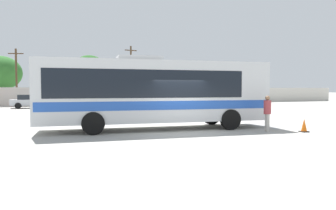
% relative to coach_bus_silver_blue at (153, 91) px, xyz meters
% --- Properties ---
extents(ground_plane, '(300.00, 300.00, 0.00)m').
position_rel_coach_bus_silver_blue_xyz_m(ground_plane, '(0.87, 8.28, -1.97)').
color(ground_plane, '#A3A099').
extents(perimeter_wall, '(80.00, 0.30, 2.26)m').
position_rel_coach_bus_silver_blue_xyz_m(perimeter_wall, '(0.87, 25.72, -0.84)').
color(perimeter_wall, beige).
rests_on(perimeter_wall, ground_plane).
extents(coach_bus_silver_blue, '(11.86, 3.73, 3.70)m').
position_rel_coach_bus_silver_blue_xyz_m(coach_bus_silver_blue, '(0.00, 0.00, 0.00)').
color(coach_bus_silver_blue, silver).
rests_on(coach_bus_silver_blue, ground_plane).
extents(attendant_by_bus_door, '(0.42, 0.42, 1.75)m').
position_rel_coach_bus_silver_blue_xyz_m(attendant_by_bus_door, '(4.94, -2.76, -0.99)').
color(attendant_by_bus_door, '#B7B2A8').
rests_on(attendant_by_bus_door, ground_plane).
extents(parked_car_second_silver, '(4.25, 2.07, 1.45)m').
position_rel_coach_bus_silver_blue_xyz_m(parked_car_second_silver, '(-6.66, 21.81, -1.20)').
color(parked_car_second_silver, '#B7BABF').
rests_on(parked_car_second_silver, ground_plane).
extents(parked_car_third_black, '(4.33, 2.27, 1.45)m').
position_rel_coach_bus_silver_blue_xyz_m(parked_car_third_black, '(-0.24, 22.19, -1.20)').
color(parked_car_third_black, black).
rests_on(parked_car_third_black, ground_plane).
extents(parked_car_rightmost_maroon, '(4.19, 2.04, 1.46)m').
position_rel_coach_bus_silver_blue_xyz_m(parked_car_rightmost_maroon, '(5.86, 22.40, -1.20)').
color(parked_car_rightmost_maroon, maroon).
rests_on(parked_car_rightmost_maroon, ground_plane).
extents(utility_pole_near, '(1.79, 0.43, 8.12)m').
position_rel_coach_bus_silver_blue_xyz_m(utility_pole_near, '(6.15, 28.20, 2.27)').
color(utility_pole_near, '#4C3823').
rests_on(utility_pole_near, ground_plane).
extents(utility_pole_far, '(1.77, 0.60, 7.04)m').
position_rel_coach_bus_silver_blue_xyz_m(utility_pole_far, '(-8.51, 27.87, 1.72)').
color(utility_pole_far, '#4C3823').
rests_on(utility_pole_far, ground_plane).
extents(roadside_tree_midleft, '(5.35, 5.35, 6.50)m').
position_rel_coach_bus_silver_blue_xyz_m(roadside_tree_midleft, '(-10.72, 32.35, 2.25)').
color(roadside_tree_midleft, brown).
rests_on(roadside_tree_midleft, ground_plane).
extents(roadside_tree_midright, '(4.93, 4.93, 6.77)m').
position_rel_coach_bus_silver_blue_xyz_m(roadside_tree_midright, '(0.63, 29.91, 2.70)').
color(roadside_tree_midright, brown).
rests_on(roadside_tree_midright, ground_plane).
extents(traffic_cone_on_apron, '(0.36, 0.36, 0.64)m').
position_rel_coach_bus_silver_blue_xyz_m(traffic_cone_on_apron, '(6.44, -3.61, -1.66)').
color(traffic_cone_on_apron, black).
rests_on(traffic_cone_on_apron, ground_plane).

